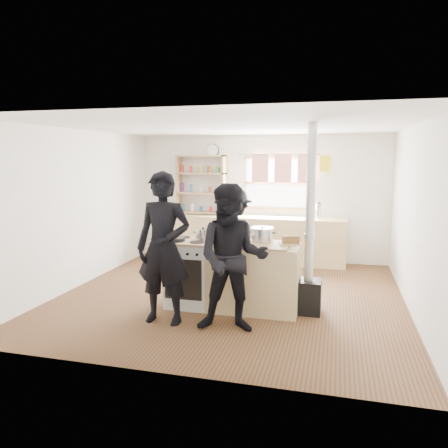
% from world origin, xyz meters
% --- Properties ---
extents(ground, '(5.00, 5.00, 0.01)m').
position_xyz_m(ground, '(0.00, 0.00, -0.01)').
color(ground, brown).
rests_on(ground, ground).
extents(back_counter, '(3.40, 0.55, 0.90)m').
position_xyz_m(back_counter, '(0.00, 2.22, 0.45)').
color(back_counter, tan).
rests_on(back_counter, ground).
extents(shelving_unit, '(1.00, 0.28, 1.20)m').
position_xyz_m(shelving_unit, '(-1.20, 2.34, 1.51)').
color(shelving_unit, tan).
rests_on(shelving_unit, back_counter).
extents(thermos, '(0.10, 0.10, 0.30)m').
position_xyz_m(thermos, '(1.16, 2.22, 1.05)').
color(thermos, silver).
rests_on(thermos, back_counter).
extents(cooking_island, '(1.97, 0.64, 0.93)m').
position_xyz_m(cooking_island, '(0.14, -0.55, 0.47)').
color(cooking_island, white).
rests_on(cooking_island, ground).
extents(skillet_greens, '(0.35, 0.35, 0.05)m').
position_xyz_m(skillet_greens, '(-0.63, -0.68, 0.96)').
color(skillet_greens, black).
rests_on(skillet_greens, cooking_island).
extents(roast_tray, '(0.45, 0.40, 0.08)m').
position_xyz_m(roast_tray, '(0.11, -0.47, 0.97)').
color(roast_tray, silver).
rests_on(roast_tray, cooking_island).
extents(stockpot_stove, '(0.21, 0.21, 0.17)m').
position_xyz_m(stockpot_stove, '(-0.28, -0.48, 1.01)').
color(stockpot_stove, '#BCBCBF').
rests_on(stockpot_stove, cooking_island).
extents(stockpot_counter, '(0.30, 0.30, 0.22)m').
position_xyz_m(stockpot_counter, '(0.54, -0.44, 1.03)').
color(stockpot_counter, '#B0B0B3').
rests_on(stockpot_counter, cooking_island).
extents(bread_board, '(0.32, 0.26, 0.12)m').
position_xyz_m(bread_board, '(0.93, -0.52, 0.98)').
color(bread_board, tan).
rests_on(bread_board, cooking_island).
extents(flue_heater, '(0.35, 0.35, 2.50)m').
position_xyz_m(flue_heater, '(1.17, -0.45, 0.66)').
color(flue_heater, black).
rests_on(flue_heater, ground).
extents(person_near_left, '(0.69, 0.46, 1.90)m').
position_xyz_m(person_near_left, '(-0.56, -1.24, 0.95)').
color(person_near_left, black).
rests_on(person_near_left, ground).
extents(person_near_right, '(0.95, 0.79, 1.77)m').
position_xyz_m(person_near_right, '(0.33, -1.30, 0.88)').
color(person_near_right, black).
rests_on(person_near_right, ground).
extents(person_far, '(1.17, 0.91, 1.60)m').
position_xyz_m(person_far, '(-0.04, 0.29, 0.80)').
color(person_far, black).
rests_on(person_far, ground).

